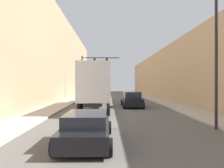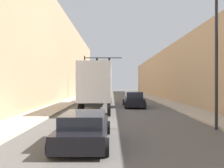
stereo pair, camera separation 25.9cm
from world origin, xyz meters
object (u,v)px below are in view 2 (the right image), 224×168
sedan_car (84,128)px  suv_car (133,100)px  semi_truck (98,85)px  street_lamp (216,38)px  traffic_signal_gantry (92,70)px

sedan_car → suv_car: bearing=76.3°
semi_truck → sedan_car: semi_truck is taller
semi_truck → suv_car: bearing=9.8°
semi_truck → street_lamp: 13.28m
suv_car → traffic_signal_gantry: (-5.37, 11.51, 3.96)m
suv_car → street_lamp: bearing=-73.6°
sedan_car → suv_car: suv_car is taller
semi_truck → traffic_signal_gantry: 12.49m
semi_truck → street_lamp: street_lamp is taller
semi_truck → suv_car: (3.66, 0.63, -1.58)m
sedan_car → suv_car: size_ratio=0.94×
suv_car → semi_truck: bearing=-170.2°
semi_truck → sedan_car: bearing=-89.2°
suv_car → street_lamp: 12.78m
sedan_car → suv_car: 14.65m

